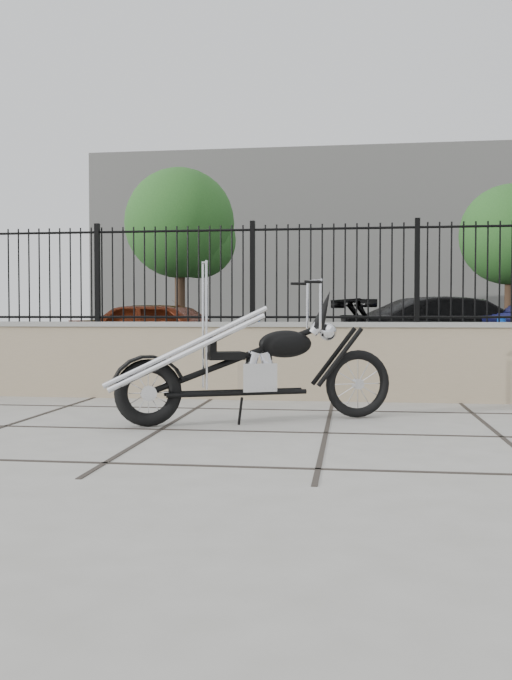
{
  "coord_description": "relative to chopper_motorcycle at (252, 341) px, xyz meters",
  "views": [
    {
      "loc": [
        0.22,
        -6.35,
        1.05
      ],
      "look_at": [
        -0.74,
        0.85,
        0.79
      ],
      "focal_mm": 38.0,
      "sensor_mm": 36.0,
      "label": 1
    }
  ],
  "objects": [
    {
      "name": "tree_right",
      "position": [
        5.83,
        16.35,
        2.89
      ],
      "size": [
        3.11,
        3.11,
        5.26
      ],
      "rotation": [
        0.0,
        0.0,
        -0.15
      ],
      "color": "#382619",
      "rests_on": "ground_plane"
    },
    {
      "name": "bollard_b",
      "position": [
        3.1,
        3.86,
        -0.29
      ],
      "size": [
        0.14,
        0.14,
        1.0
      ],
      "primitive_type": "cylinder",
      "rotation": [
        0.0,
        0.0,
        -0.21
      ],
      "color": "#0B3EAE",
      "rests_on": "ground_plane"
    },
    {
      "name": "car_red",
      "position": [
        -2.51,
        6.56,
        -0.12
      ],
      "size": [
        4.17,
        2.33,
        1.34
      ],
      "primitive_type": "imported",
      "rotation": [
        0.0,
        0.0,
        1.37
      ],
      "color": "#511B0B",
      "rests_on": "parking_lot"
    },
    {
      "name": "tree_left",
      "position": [
        -4.47,
        15.52,
        3.32
      ],
      "size": [
        3.48,
        3.48,
        5.88
      ],
      "rotation": [
        0.0,
        0.0,
        0.25
      ],
      "color": "#382619",
      "rests_on": "ground_plane"
    },
    {
      "name": "car_black",
      "position": [
        3.07,
        7.32,
        -0.1
      ],
      "size": [
        5.18,
        3.48,
        1.39
      ],
      "primitive_type": "imported",
      "rotation": [
        0.0,
        0.0,
        1.92
      ],
      "color": "black",
      "rests_on": "parking_lot"
    },
    {
      "name": "iron_fence",
      "position": [
        0.74,
        1.95,
        0.77
      ],
      "size": [
        14.0,
        0.08,
        1.2
      ],
      "primitive_type": "cube",
      "color": "black",
      "rests_on": "retaining_wall"
    },
    {
      "name": "bollard_a",
      "position": [
        -0.57,
        4.53,
        -0.26
      ],
      "size": [
        0.13,
        0.13,
        1.06
      ],
      "primitive_type": "cylinder",
      "rotation": [
        0.0,
        0.0,
        0.04
      ],
      "color": "#0B42B1",
      "rests_on": "ground_plane"
    },
    {
      "name": "chopper_motorcycle",
      "position": [
        0.0,
        0.0,
        0.0
      ],
      "size": [
        2.62,
        1.45,
        1.59
      ],
      "primitive_type": null,
      "rotation": [
        0.0,
        0.0,
        0.4
      ],
      "color": "black",
      "rests_on": "ground_plane"
    },
    {
      "name": "ground_plane",
      "position": [
        0.74,
        -0.55,
        -0.79
      ],
      "size": [
        90.0,
        90.0,
        0.0
      ],
      "primitive_type": "plane",
      "color": "#99968E",
      "rests_on": "ground"
    },
    {
      "name": "retaining_wall",
      "position": [
        0.74,
        1.95,
        -0.31
      ],
      "size": [
        14.0,
        0.36,
        0.96
      ],
      "primitive_type": "cube",
      "color": "gray",
      "rests_on": "ground_plane"
    },
    {
      "name": "parking_lot",
      "position": [
        0.74,
        11.95,
        -0.79
      ],
      "size": [
        30.0,
        30.0,
        0.0
      ],
      "primitive_type": "plane",
      "color": "black",
      "rests_on": "ground"
    },
    {
      "name": "background_building",
      "position": [
        0.74,
        25.95,
        3.21
      ],
      "size": [
        22.0,
        6.0,
        8.0
      ],
      "primitive_type": "cube",
      "color": "beige",
      "rests_on": "ground_plane"
    }
  ]
}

